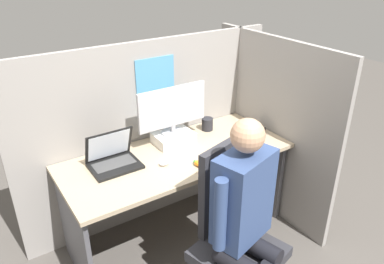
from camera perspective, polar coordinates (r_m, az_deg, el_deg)
The scene contains 13 objects.
ground_plane at distance 2.91m, azimuth 1.81°, elevation -18.94°, with size 12.00×12.00×0.00m, color #514C47.
cubicle_panel_back at distance 2.99m, azimuth -6.07°, elevation -0.16°, with size 2.16×0.05×1.48m.
cubicle_panel_right at distance 3.13m, azimuth 11.91°, elevation 0.59°, with size 0.04×1.35×1.48m.
desk at distance 2.79m, azimuth -2.23°, elevation -6.42°, with size 1.66×0.71×0.73m.
paper_box at distance 2.84m, azimuth -2.85°, elevation -0.91°, with size 0.29×0.21×0.08m.
monitor at distance 2.75m, azimuth -2.99°, elevation 3.49°, with size 0.55×0.18×0.36m.
laptop at distance 2.60m, azimuth -11.92°, elevation -4.10°, with size 0.33×0.25×0.25m.
mouse at distance 2.57m, azimuth -4.29°, elevation -4.73°, with size 0.07×0.05×0.03m.
stapler at distance 3.06m, azimuth 9.92°, elevation 0.54°, with size 0.05×0.14×0.06m.
carrot_toy at distance 2.52m, azimuth 1.48°, elevation -5.32°, with size 0.04×0.16×0.04m.
office_chair at distance 2.36m, azimuth 6.16°, elevation -14.49°, with size 0.57×0.61×1.05m.
person at distance 2.11m, azimuth 8.24°, elevation -12.47°, with size 0.47×0.46×1.31m.
coffee_mug at distance 3.04m, azimuth 2.36°, elevation 1.21°, with size 0.09×0.09×0.10m.
Camera 1 is at (-1.20, -1.66, 2.07)m, focal length 35.00 mm.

